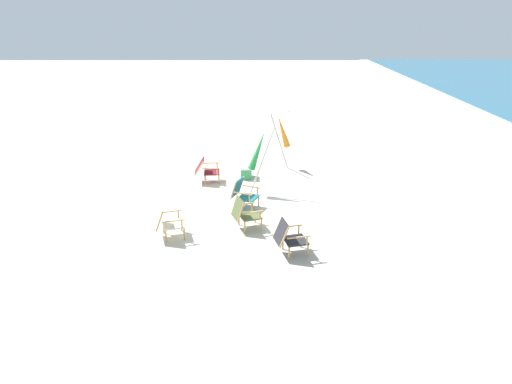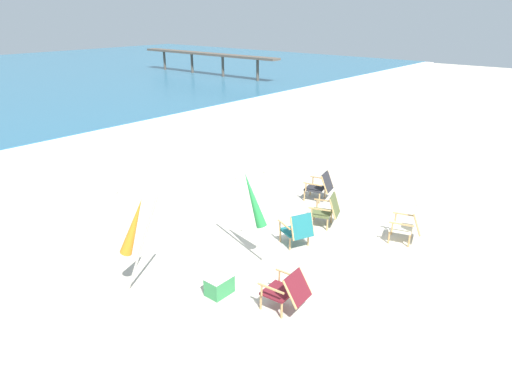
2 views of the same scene
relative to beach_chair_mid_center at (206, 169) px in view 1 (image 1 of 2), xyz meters
The scene contains 9 objects.
ground_plane 2.05m from the beach_chair_mid_center, 28.17° to the left, with size 80.00×80.00×0.00m, color beige.
beach_chair_mid_center is the anchor object (origin of this frame).
beach_chair_back_left 5.12m from the beach_chair_mid_center, 26.44° to the left, with size 0.72×0.81×0.81m.
beach_chair_front_right 3.55m from the beach_chair_mid_center, 21.03° to the left, with size 0.76×0.82×0.82m.
beach_chair_back_right 3.83m from the beach_chair_mid_center, ahead, with size 0.75×0.83×0.81m.
beach_chair_far_center 2.35m from the beach_chair_mid_center, 30.92° to the left, with size 0.79×0.84×0.82m.
umbrella_furled_green 2.10m from the beach_chair_mid_center, 58.48° to the left, with size 0.33×0.81×2.01m.
umbrella_furled_orange 2.90m from the beach_chair_mid_center, 117.54° to the left, with size 0.56×0.76×2.00m.
cooler_box 1.33m from the beach_chair_mid_center, 107.56° to the left, with size 0.49×0.35×0.40m.
Camera 1 is at (11.75, 0.60, 5.05)m, focal length 32.00 mm.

